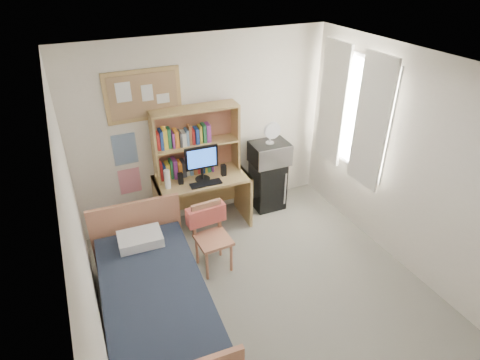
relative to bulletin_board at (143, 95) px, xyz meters
name	(u,v)px	position (x,y,z in m)	size (l,w,h in m)	color
floor	(275,306)	(0.78, -2.08, -1.93)	(3.60, 4.20, 0.02)	gray
ceiling	(289,76)	(0.78, -2.08, 0.68)	(3.60, 4.20, 0.02)	silver
wall_back	(205,131)	(0.78, 0.02, -0.62)	(3.60, 0.04, 2.60)	white
wall_left	(85,263)	(-1.02, -2.08, -0.62)	(0.04, 4.20, 2.60)	white
wall_right	(420,172)	(2.58, -2.08, -0.62)	(0.04, 4.20, 2.60)	white
window_unit	(352,113)	(2.53, -0.88, -0.32)	(0.10, 1.40, 1.70)	white
curtain_left	(371,124)	(2.50, -1.28, -0.32)	(0.04, 0.55, 1.70)	white
curtain_right	(332,104)	(2.50, -0.48, -0.32)	(0.04, 0.55, 1.70)	white
bulletin_board	(143,95)	(0.00, 0.00, 0.00)	(0.94, 0.03, 0.64)	tan
poster_wave	(125,149)	(-0.32, 0.01, -0.67)	(0.30, 0.01, 0.42)	#23528E
poster_japan	(130,181)	(-0.32, 0.01, -1.14)	(0.28, 0.01, 0.36)	#E0274B
desk	(203,202)	(0.58, -0.32, -1.52)	(1.26, 0.63, 0.79)	tan
desk_chair	(213,239)	(0.39, -1.21, -1.49)	(0.43, 0.43, 0.87)	tan
mini_fridge	(267,184)	(1.65, -0.24, -1.54)	(0.44, 0.44, 0.76)	black
bed	(157,308)	(-0.48, -1.83, -1.64)	(1.03, 2.07, 0.57)	#1C2332
hutch	(196,141)	(0.59, -0.17, -0.66)	(1.15, 0.29, 0.94)	tan
monitor	(202,164)	(0.58, -0.38, -0.89)	(0.44, 0.03, 0.47)	black
keyboard	(206,184)	(0.57, -0.52, -1.12)	(0.42, 0.13, 0.02)	black
speaker_left	(181,179)	(0.28, -0.37, -1.05)	(0.06, 0.06, 0.15)	black
speaker_right	(224,170)	(0.88, -0.39, -1.05)	(0.07, 0.07, 0.16)	black
water_bottle	(167,179)	(0.09, -0.40, -1.00)	(0.08, 0.08, 0.26)	white
hoodie	(206,214)	(0.38, -1.01, -1.25)	(0.48, 0.15, 0.23)	#D95E52
microwave	(269,153)	(1.65, -0.26, -1.01)	(0.54, 0.41, 0.31)	#B8B8BD
desk_fan	(270,133)	(1.65, -0.26, -0.70)	(0.24, 0.24, 0.30)	white
pillow	(140,239)	(-0.44, -1.08, -1.29)	(0.49, 0.34, 0.12)	white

